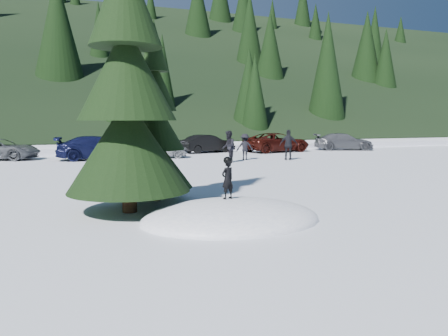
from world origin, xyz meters
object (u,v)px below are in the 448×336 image
object	(u,v)px
car_5	(208,144)
car_3	(99,148)
spruce_short	(155,131)
car_7	(344,142)
child_skier	(228,179)
adult_2	(245,147)
car_2	(0,149)
adult_1	(289,145)
adult_0	(228,147)
car_6	(277,142)
spruce_tall	(127,85)
car_4	(158,148)

from	to	relation	value
car_5	car_3	bearing A→B (deg)	98.15
spruce_short	car_7	size ratio (longest dim) A/B	1.15
child_skier	adult_2	size ratio (longest dim) A/B	0.62
adult_2	car_3	xyz separation A→B (m)	(-8.31, 3.15, -0.07)
car_2	car_7	xyz separation A→B (m)	(24.89, 0.06, 0.03)
adult_2	child_skier	bearing A→B (deg)	86.12
car_3	car_5	bearing A→B (deg)	-63.76
car_2	adult_1	bearing A→B (deg)	-90.30
adult_2	car_5	world-z (taller)	adult_2
child_skier	car_2	world-z (taller)	child_skier
car_3	car_7	xyz separation A→B (m)	(19.22, 2.14, -0.05)
adult_0	car_6	world-z (taller)	adult_0
adult_2	car_2	xyz separation A→B (m)	(-13.98, 5.23, -0.15)
car_6	car_7	size ratio (longest dim) A/B	1.12
car_7	spruce_tall	bearing A→B (deg)	154.61
child_skier	adult_2	xyz separation A→B (m)	(6.58, 14.34, -0.17)
spruce_tall	adult_1	size ratio (longest dim) A/B	4.68
adult_0	adult_2	xyz separation A→B (m)	(1.51, 1.15, -0.12)
spruce_short	adult_0	bearing A→B (deg)	58.57
adult_2	car_3	distance (m)	8.89
adult_1	car_2	bearing A→B (deg)	4.66
car_3	child_skier	bearing A→B (deg)	-169.88
child_skier	car_6	size ratio (longest dim) A/B	0.19
spruce_short	car_3	size ratio (longest dim) A/B	1.07
adult_0	adult_1	bearing A→B (deg)	116.15
car_2	car_6	xyz separation A→B (m)	(18.87, 0.03, 0.08)
child_skier	car_2	xyz separation A→B (m)	(-7.40, 19.57, -0.33)
car_4	car_5	distance (m)	5.41
car_5	car_6	bearing A→B (deg)	-115.40
child_skier	car_5	size ratio (longest dim) A/B	0.24
child_skier	car_6	bearing A→B (deg)	-141.33
spruce_short	car_2	xyz separation A→B (m)	(-6.20, 16.64, -1.46)
adult_1	car_2	distance (m)	17.57
spruce_short	child_skier	distance (m)	3.36
car_3	car_5	distance (m)	8.62
child_skier	spruce_short	bearing A→B (deg)	-88.79
adult_0	car_7	bearing A→B (deg)	141.04
spruce_tall	car_3	xyz separation A→B (m)	(0.47, 15.95, -2.59)
adult_1	car_7	world-z (taller)	adult_1
adult_0	car_6	xyz separation A→B (m)	(6.40, 6.41, -0.19)
spruce_tall	car_7	bearing A→B (deg)	42.58
adult_0	car_5	xyz separation A→B (m)	(1.21, 7.50, -0.25)
spruce_short	car_3	world-z (taller)	spruce_short
car_7	spruce_short	bearing A→B (deg)	153.80
spruce_tall	car_5	world-z (taller)	spruce_tall
adult_0	car_4	bearing A→B (deg)	-120.07
adult_2	car_3	size ratio (longest dim) A/B	0.32
adult_2	car_2	distance (m)	14.93
car_3	car_7	size ratio (longest dim) A/B	1.08
car_4	car_7	size ratio (longest dim) A/B	0.80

